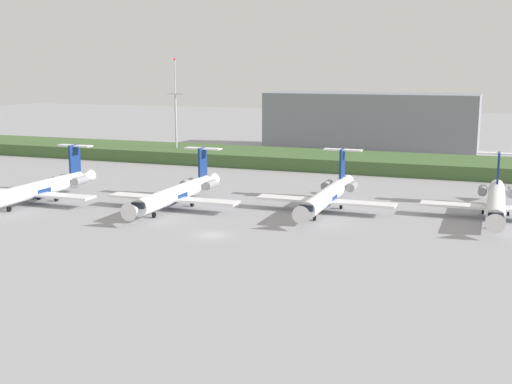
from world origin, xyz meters
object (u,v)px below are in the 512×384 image
regional_jet_second (40,188)px  regional_jet_third (177,193)px  regional_jet_fourth (328,195)px  antenna_mast (176,118)px  regional_jet_fifth (496,201)px

regional_jet_second → regional_jet_third: 24.78m
regional_jet_second → regional_jet_third: same height
regional_jet_second → regional_jet_fourth: size_ratio=1.00×
regional_jet_second → antenna_mast: (-2.75, 57.68, 7.99)m
regional_jet_fifth → antenna_mast: (-77.47, 42.62, 7.99)m
regional_jet_second → antenna_mast: bearing=92.7°
regional_jet_second → regional_jet_fifth: (74.72, 15.06, 0.00)m
regional_jet_second → regional_jet_fourth: bearing=12.8°
regional_jet_second → regional_jet_fourth: 49.82m
regional_jet_fourth → regional_jet_fifth: same height
regional_jet_fourth → regional_jet_fifth: 26.44m
antenna_mast → regional_jet_second: bearing=-87.3°
regional_jet_third → regional_jet_fifth: (50.31, 10.83, 0.00)m
regional_jet_fourth → antenna_mast: antenna_mast is taller
regional_jet_fourth → antenna_mast: 69.80m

